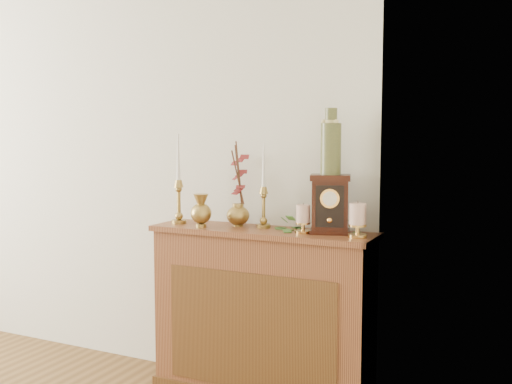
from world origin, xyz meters
The scene contains 10 objects.
console_shelf centered at (1.40, 2.10, 0.44)m, with size 1.24×0.34×0.93m.
candlestick_left centered at (0.89, 2.07, 1.10)m, with size 0.09×0.09×0.51m.
candlestick_center centered at (1.39, 2.14, 1.08)m, with size 0.08×0.08×0.46m.
bud_vase centered at (1.08, 2.00, 1.02)m, with size 0.11×0.11×0.18m.
ginger_jar centered at (1.23, 2.17, 1.14)m, with size 0.19×0.20×0.47m.
pillar_candle_left centered at (1.65, 2.07, 1.01)m, with size 0.08×0.08×0.16m.
pillar_candle_right centered at (1.94, 2.06, 1.02)m, with size 0.09×0.09×0.18m.
ivy_garland centered at (1.63, 2.10, 0.94)m, with size 0.44×0.21×0.08m.
mantel_clock centered at (1.78, 2.12, 1.08)m, with size 0.23×0.19×0.30m.
ceramic_vase centered at (1.78, 2.13, 1.38)m, with size 0.10×0.10×0.34m.
Camera 1 is at (2.76, -0.78, 1.43)m, focal length 42.00 mm.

